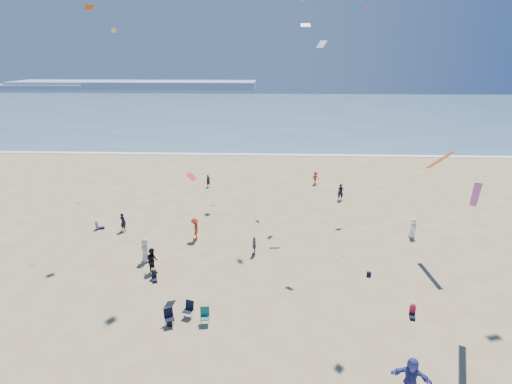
{
  "coord_description": "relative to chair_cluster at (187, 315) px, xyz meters",
  "views": [
    {
      "loc": [
        2.95,
        -15.08,
        14.71
      ],
      "look_at": [
        2.0,
        8.0,
        6.72
      ],
      "focal_mm": 28.0,
      "sensor_mm": 36.0,
      "label": 1
    }
  ],
  "objects": [
    {
      "name": "kites_aloft",
      "position": [
        9.78,
        8.09,
        14.61
      ],
      "size": [
        37.18,
        42.6,
        25.63
      ],
      "color": "green",
      "rests_on": "ground"
    },
    {
      "name": "chair_cluster",
      "position": [
        0.0,
        0.0,
        0.0
      ],
      "size": [
        2.73,
        1.58,
        1.0
      ],
      "color": "black",
      "rests_on": "ground"
    },
    {
      "name": "seated_group",
      "position": [
        1.53,
        0.58,
        -0.08
      ],
      "size": [
        24.79,
        21.24,
        0.84
      ],
      "color": "silver",
      "rests_on": "ground"
    },
    {
      "name": "ocean",
      "position": [
        1.81,
        90.87,
        -0.47
      ],
      "size": [
        220.0,
        100.0,
        0.06
      ],
      "primitive_type": "cube",
      "color": "#476B84",
      "rests_on": "ground"
    },
    {
      "name": "headland_near",
      "position": [
        -98.19,
        160.87,
        0.5
      ],
      "size": [
        40.0,
        14.0,
        2.0
      ],
      "primitive_type": "cube",
      "color": "#7A8EA8",
      "rests_on": "ground"
    },
    {
      "name": "black_backpack",
      "position": [
        -0.94,
        -0.35,
        -0.31
      ],
      "size": [
        0.3,
        0.22,
        0.38
      ],
      "primitive_type": "cube",
      "color": "black",
      "rests_on": "ground"
    },
    {
      "name": "surf_line",
      "position": [
        1.81,
        40.87,
        -0.46
      ],
      "size": [
        220.0,
        1.2,
        0.08
      ],
      "primitive_type": "cube",
      "color": "white",
      "rests_on": "ground"
    },
    {
      "name": "ground",
      "position": [
        1.81,
        -4.13,
        -0.5
      ],
      "size": [
        220.0,
        220.0,
        0.0
      ],
      "primitive_type": "plane",
      "color": "tan",
      "rests_on": "ground"
    },
    {
      "name": "headland_far",
      "position": [
        -58.19,
        165.87,
        1.1
      ],
      "size": [
        110.0,
        20.0,
        3.2
      ],
      "primitive_type": "cube",
      "color": "#7A8EA8",
      "rests_on": "ground"
    },
    {
      "name": "navy_bag",
      "position": [
        11.64,
        5.56,
        -0.33
      ],
      "size": [
        0.28,
        0.18,
        0.34
      ],
      "primitive_type": "cube",
      "color": "black",
      "rests_on": "ground"
    },
    {
      "name": "white_tote",
      "position": [
        -0.98,
        -0.15,
        -0.3
      ],
      "size": [
        0.35,
        0.2,
        0.4
      ],
      "primitive_type": "cube",
      "color": "silver",
      "rests_on": "ground"
    },
    {
      "name": "standing_flyers",
      "position": [
        4.57,
        5.84,
        0.39
      ],
      "size": [
        25.63,
        37.32,
        1.92
      ],
      "color": "beige",
      "rests_on": "ground"
    }
  ]
}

